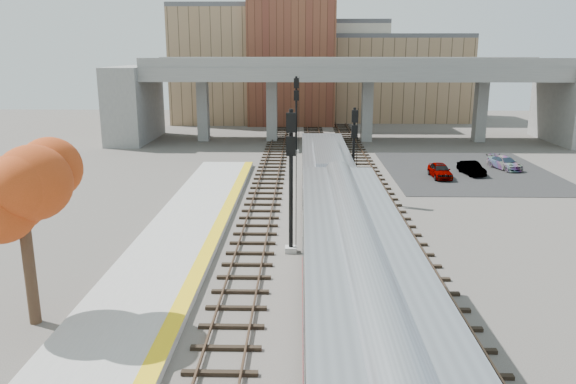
# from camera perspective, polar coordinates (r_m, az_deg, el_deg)

# --- Properties ---
(ground) EXTENTS (160.00, 160.00, 0.00)m
(ground) POSITION_cam_1_polar(r_m,az_deg,el_deg) (22.67, 2.79, -12.62)
(ground) COLOR #47423D
(ground) RESTS_ON ground
(platform) EXTENTS (4.50, 60.00, 0.35)m
(platform) POSITION_cam_1_polar(r_m,az_deg,el_deg) (23.54, -15.53, -11.62)
(platform) COLOR #9E9E99
(platform) RESTS_ON ground
(yellow_strip) EXTENTS (0.70, 60.00, 0.01)m
(yellow_strip) POSITION_cam_1_polar(r_m,az_deg,el_deg) (23.00, -10.93, -11.48)
(yellow_strip) COLOR yellow
(yellow_strip) RESTS_ON platform
(tracks) EXTENTS (10.70, 95.00, 0.25)m
(tracks) POSITION_cam_1_polar(r_m,az_deg,el_deg) (34.30, 3.85, -3.06)
(tracks) COLOR black
(tracks) RESTS_ON ground
(overpass) EXTENTS (54.00, 12.00, 9.50)m
(overpass) POSITION_cam_1_polar(r_m,az_deg,el_deg) (65.62, 6.26, 10.21)
(overpass) COLOR slate
(overpass) RESTS_ON ground
(buildings_far) EXTENTS (43.00, 21.00, 20.60)m
(buildings_far) POSITION_cam_1_polar(r_m,az_deg,el_deg) (86.86, 2.63, 12.58)
(buildings_far) COLOR #917454
(buildings_far) RESTS_ON ground
(parking_lot) EXTENTS (14.00, 18.00, 0.04)m
(parking_lot) POSITION_cam_1_polar(r_m,az_deg,el_deg) (51.42, 17.82, 2.03)
(parking_lot) COLOR black
(parking_lot) RESTS_ON ground
(locomotive) EXTENTS (3.02, 19.05, 4.10)m
(locomotive) POSITION_cam_1_polar(r_m,az_deg,el_deg) (35.18, 3.92, 1.09)
(locomotive) COLOR #A8AAB2
(locomotive) RESTS_ON ground
(coach) EXTENTS (3.03, 25.00, 5.00)m
(coach) POSITION_cam_1_polar(r_m,az_deg,el_deg) (13.88, 8.19, -18.25)
(coach) COLOR #A8AAB2
(coach) RESTS_ON ground
(signal_mast_near) EXTENTS (0.60, 0.64, 7.44)m
(signal_mast_near) POSITION_cam_1_polar(r_m,az_deg,el_deg) (28.29, 0.30, 0.99)
(signal_mast_near) COLOR #9E9E99
(signal_mast_near) RESTS_ON ground
(signal_mast_mid) EXTENTS (0.60, 0.64, 6.51)m
(signal_mast_mid) POSITION_cam_1_polar(r_m,az_deg,el_deg) (38.76, 6.66, 3.52)
(signal_mast_mid) COLOR #9E9E99
(signal_mast_mid) RESTS_ON ground
(signal_mast_far) EXTENTS (0.60, 0.64, 7.75)m
(signal_mast_far) POSITION_cam_1_polar(r_m,az_deg,el_deg) (57.42, 0.84, 7.90)
(signal_mast_far) COLOR #9E9E99
(signal_mast_far) RESTS_ON ground
(tree) EXTENTS (3.60, 3.60, 6.85)m
(tree) POSITION_cam_1_polar(r_m,az_deg,el_deg) (22.67, -25.51, -0.31)
(tree) COLOR #382619
(tree) RESTS_ON ground
(car_a) EXTENTS (1.53, 3.63, 1.22)m
(car_a) POSITION_cam_1_polar(r_m,az_deg,el_deg) (47.88, 15.19, 2.13)
(car_a) COLOR #99999E
(car_a) RESTS_ON parking_lot
(car_b) EXTENTS (1.72, 3.51, 1.11)m
(car_b) POSITION_cam_1_polar(r_m,az_deg,el_deg) (49.85, 18.14, 2.31)
(car_b) COLOR #99999E
(car_b) RESTS_ON parking_lot
(car_c) EXTENTS (2.60, 4.11, 1.11)m
(car_c) POSITION_cam_1_polar(r_m,az_deg,el_deg) (53.23, 21.17, 2.78)
(car_c) COLOR #99999E
(car_c) RESTS_ON parking_lot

